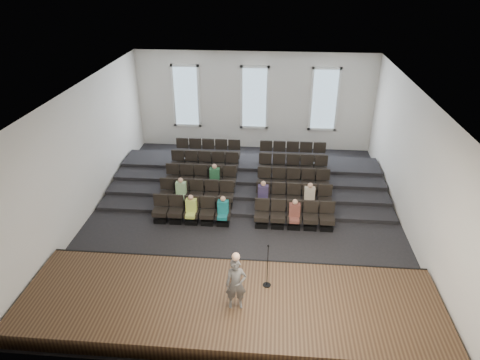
{
  "coord_description": "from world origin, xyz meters",
  "views": [
    {
      "loc": [
        1.07,
        -14.13,
        8.94
      ],
      "look_at": [
        -0.18,
        0.5,
        1.34
      ],
      "focal_mm": 32.0,
      "sensor_mm": 36.0,
      "label": 1
    }
  ],
  "objects": [
    {
      "name": "ground",
      "position": [
        0.0,
        0.0,
        0.0
      ],
      "size": [
        14.0,
        14.0,
        0.0
      ],
      "primitive_type": "plane",
      "color": "black",
      "rests_on": "ground"
    },
    {
      "name": "ceiling",
      "position": [
        0.0,
        0.0,
        5.01
      ],
      "size": [
        12.0,
        14.0,
        0.02
      ],
      "primitive_type": "cube",
      "color": "white",
      "rests_on": "ground"
    },
    {
      "name": "wall_back",
      "position": [
        0.0,
        7.02,
        2.5
      ],
      "size": [
        12.0,
        0.04,
        5.0
      ],
      "primitive_type": "cube",
      "color": "silver",
      "rests_on": "ground"
    },
    {
      "name": "wall_front",
      "position": [
        0.0,
        -7.02,
        2.5
      ],
      "size": [
        12.0,
        0.04,
        5.0
      ],
      "primitive_type": "cube",
      "color": "silver",
      "rests_on": "ground"
    },
    {
      "name": "wall_left",
      "position": [
        -6.02,
        0.0,
        2.5
      ],
      "size": [
        0.04,
        14.0,
        5.0
      ],
      "primitive_type": "cube",
      "color": "silver",
      "rests_on": "ground"
    },
    {
      "name": "wall_right",
      "position": [
        6.02,
        0.0,
        2.5
      ],
      "size": [
        0.04,
        14.0,
        5.0
      ],
      "primitive_type": "cube",
      "color": "silver",
      "rests_on": "ground"
    },
    {
      "name": "stage",
      "position": [
        0.0,
        -5.1,
        0.25
      ],
      "size": [
        11.8,
        3.6,
        0.5
      ],
      "primitive_type": "cube",
      "color": "#4E3721",
      "rests_on": "ground"
    },
    {
      "name": "stage_lip",
      "position": [
        0.0,
        -3.33,
        0.25
      ],
      "size": [
        11.8,
        0.06,
        0.52
      ],
      "primitive_type": "cube",
      "color": "black",
      "rests_on": "ground"
    },
    {
      "name": "risers",
      "position": [
        0.0,
        3.17,
        0.2
      ],
      "size": [
        11.8,
        4.8,
        0.6
      ],
      "color": "black",
      "rests_on": "ground"
    },
    {
      "name": "seating_rows",
      "position": [
        -0.0,
        1.54,
        0.68
      ],
      "size": [
        6.8,
        4.7,
        1.67
      ],
      "color": "black",
      "rests_on": "ground"
    },
    {
      "name": "windows",
      "position": [
        0.0,
        6.95,
        2.7
      ],
      "size": [
        8.44,
        0.1,
        3.24
      ],
      "color": "white",
      "rests_on": "wall_back"
    },
    {
      "name": "audience",
      "position": [
        -0.19,
        0.15,
        0.79
      ],
      "size": [
        5.45,
        2.64,
        1.1
      ],
      "color": "#C5D956",
      "rests_on": "seating_rows"
    },
    {
      "name": "speaker",
      "position": [
        0.21,
        -5.37,
        1.27
      ],
      "size": [
        0.61,
        0.45,
        1.54
      ],
      "primitive_type": "imported",
      "rotation": [
        0.0,
        0.0,
        0.16
      ],
      "color": "#53514F",
      "rests_on": "stage"
    },
    {
      "name": "mic_stand",
      "position": [
        1.03,
        -4.46,
        0.93
      ],
      "size": [
        0.24,
        0.24,
        1.43
      ],
      "color": "black",
      "rests_on": "stage"
    }
  ]
}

